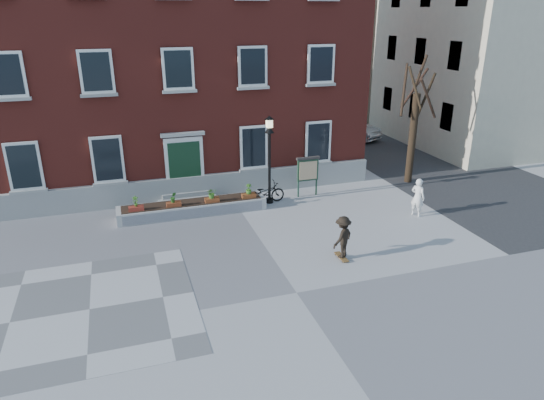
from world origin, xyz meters
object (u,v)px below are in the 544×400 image
object	(u,v)px
bicycle	(265,193)
skateboarder	(343,237)
parked_car	(350,128)
notice_board	(308,170)
bystander	(418,197)
lamp_post	(269,148)

from	to	relation	value
bicycle	skateboarder	world-z (taller)	skateboarder
bicycle	skateboarder	bearing A→B (deg)	-175.76
parked_car	notice_board	bearing A→B (deg)	-151.02
bystander	skateboarder	xyz separation A→B (m)	(-4.63, -2.51, 0.00)
lamp_post	skateboarder	distance (m)	6.10
bystander	lamp_post	distance (m)	6.57
lamp_post	bicycle	bearing A→B (deg)	178.88
parked_car	notice_board	size ratio (longest dim) A/B	2.27
notice_board	bystander	bearing A→B (deg)	-45.70
lamp_post	skateboarder	size ratio (longest dim) A/B	2.50
lamp_post	notice_board	bearing A→B (deg)	8.24
skateboarder	parked_car	bearing A→B (deg)	62.65
bystander	bicycle	bearing A→B (deg)	31.63
notice_board	skateboarder	distance (m)	6.20
bicycle	lamp_post	bearing A→B (deg)	-96.59
parked_car	lamp_post	bearing A→B (deg)	-157.12
bicycle	skateboarder	distance (m)	5.90
bicycle	parked_car	distance (m)	13.25
bystander	notice_board	bearing A→B (deg)	16.33
parked_car	lamp_post	xyz separation A→B (m)	(-8.81, -9.71, 1.84)
notice_board	parked_car	bearing A→B (deg)	53.88
notice_board	bicycle	bearing A→B (deg)	-172.66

